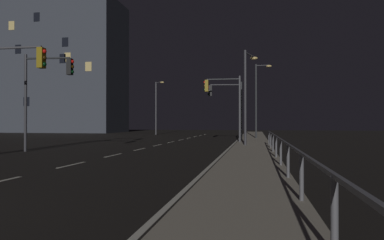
{
  "coord_description": "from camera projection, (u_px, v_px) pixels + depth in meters",
  "views": [
    {
      "loc": [
        7.31,
        -3.29,
        1.71
      ],
      "look_at": [
        0.53,
        31.9,
        2.0
      ],
      "focal_mm": 31.12,
      "sensor_mm": 36.0,
      "label": 1
    }
  ],
  "objects": [
    {
      "name": "ground_plane",
      "position": [
        142.0,
        149.0,
        21.78
      ],
      "size": [
        112.0,
        112.0,
        0.0
      ],
      "primitive_type": "plane",
      "color": "black",
      "rests_on": "ground"
    },
    {
      "name": "sidewalk_right",
      "position": [
        252.0,
        149.0,
        20.44
      ],
      "size": [
        2.58,
        77.0,
        0.14
      ],
      "primitive_type": "cube",
      "color": "#9E937F",
      "rests_on": "ground"
    },
    {
      "name": "lane_markings_center",
      "position": [
        158.0,
        145.0,
        25.22
      ],
      "size": [
        0.14,
        50.0,
        0.01
      ],
      "color": "silver",
      "rests_on": "ground"
    },
    {
      "name": "lane_edge_line",
      "position": [
        233.0,
        145.0,
        25.64
      ],
      "size": [
        0.14,
        53.0,
        0.01
      ],
      "color": "silver",
      "rests_on": "ground"
    },
    {
      "name": "traffic_light_mid_right",
      "position": [
        227.0,
        100.0,
        29.57
      ],
      "size": [
        3.05,
        0.68,
        5.2
      ],
      "color": "#2D3033",
      "rests_on": "sidewalk_right"
    },
    {
      "name": "traffic_light_far_right",
      "position": [
        2.0,
        77.0,
        15.79
      ],
      "size": [
        4.14,
        0.38,
        5.5
      ],
      "color": "#4C4C51",
      "rests_on": "ground"
    },
    {
      "name": "traffic_light_mid_left",
      "position": [
        224.0,
        96.0,
        27.08
      ],
      "size": [
        3.02,
        0.42,
        5.37
      ],
      "color": "#4C4C51",
      "rests_on": "sidewalk_right"
    },
    {
      "name": "traffic_light_overhead_east",
      "position": [
        45.0,
        84.0,
        19.57
      ],
      "size": [
        3.04,
        0.52,
        5.76
      ],
      "color": "#38383D",
      "rests_on": "ground"
    },
    {
      "name": "street_lamp_mid_block",
      "position": [
        258.0,
        94.0,
        34.14
      ],
      "size": [
        1.67,
        0.36,
        7.6
      ],
      "color": "#2D3033",
      "rests_on": "sidewalk_right"
    },
    {
      "name": "street_lamp_corner",
      "position": [
        157.0,
        103.0,
        47.05
      ],
      "size": [
        1.7,
        1.73,
        7.51
      ],
      "color": "#4C4C51",
      "rests_on": "ground"
    },
    {
      "name": "street_lamp_far_end",
      "position": [
        247.0,
        88.0,
        23.57
      ],
      "size": [
        0.96,
        2.08,
        6.65
      ],
      "color": "#38383D",
      "rests_on": "sidewalk_right"
    },
    {
      "name": "barrier_fence",
      "position": [
        281.0,
        145.0,
        12.33
      ],
      "size": [
        0.09,
        23.0,
        0.98
      ],
      "color": "#59595E",
      "rests_on": "sidewalk_right"
    },
    {
      "name": "building_distant",
      "position": [
        67.0,
        68.0,
        59.69
      ],
      "size": [
        19.84,
        9.78,
        22.92
      ],
      "color": "#3D424C",
      "rests_on": "ground"
    }
  ]
}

